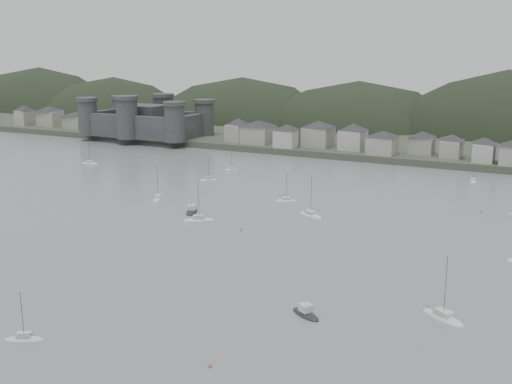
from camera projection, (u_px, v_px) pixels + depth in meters
The scene contains 10 objects.
ground at pixel (87, 296), 125.73m from camera, with size 900.00×900.00×0.00m, color slate.
far_shore_land at pixel (419, 127), 381.02m from camera, with size 900.00×250.00×3.00m, color #383D2D.
forested_ridge at pixel (416, 154), 359.59m from camera, with size 851.55×103.94×102.57m.
castle at pixel (146, 120), 332.36m from camera, with size 66.00×43.00×20.00m.
waterfront_town at pixel (481, 146), 260.15m from camera, with size 451.48×28.46×12.92m.
sailboat_lead at pixel (90, 163), 267.91m from camera, with size 8.54×3.72×11.31m.
moored_fleet at pixel (178, 225), 175.47m from camera, with size 234.65×178.25×13.42m.
motor_launch_near at pixel (306, 314), 116.51m from camera, with size 7.67×5.99×3.77m.
motor_launch_far at pixel (192, 212), 188.97m from camera, with size 6.40×9.22×4.06m.
mooring_buoys at pixel (300, 247), 155.76m from camera, with size 174.99×118.88×0.70m.
Camera 1 is at (84.13, -89.08, 49.05)m, focal length 43.61 mm.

